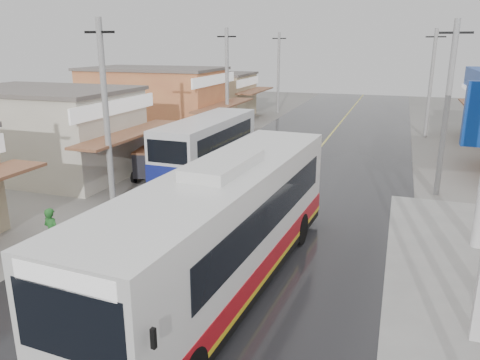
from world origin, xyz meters
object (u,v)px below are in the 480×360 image
Objects in this scene: second_bus at (207,144)px; tricycle_near at (150,162)px; coach_bus at (226,228)px; cyclist at (58,246)px; tyre_stack at (90,218)px.

second_bus is 4.13× the size of tricycle_near.
coach_bus is 6.21× the size of cyclist.
tricycle_near is (-2.15, 9.82, 0.27)m from cyclist.
tyre_stack is (-1.52, -8.66, -1.41)m from second_bus.
second_bus is at bearing 97.85° from cyclist.
tyre_stack is (-1.38, 3.54, -0.47)m from cyclist.
coach_bus reaches higher than cyclist.
second_bus reaches higher than cyclist.
second_bus is 8.90m from tyre_stack.
tyre_stack is (-7.02, 3.11, -1.69)m from coach_bus.
coach_bus is 1.40× the size of second_bus.
second_bus is 4.44× the size of cyclist.
second_bus is (-5.49, 11.77, -0.28)m from coach_bus.
coach_bus is 12.24m from tricycle_near.
second_bus is at bearing 34.97° from tricycle_near.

